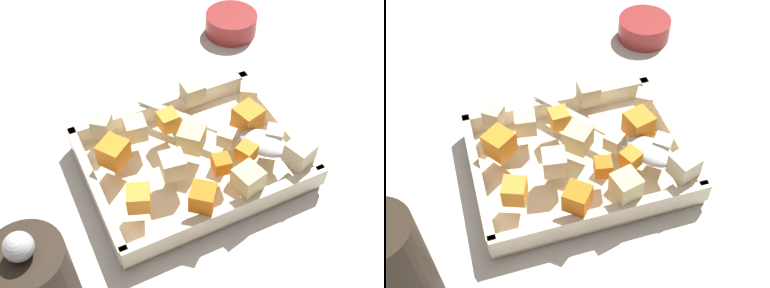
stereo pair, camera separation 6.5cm
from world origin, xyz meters
The scene contains 22 objects.
ground_plane centered at (0.00, 0.00, 0.00)m, with size 4.00×4.00×0.00m, color beige.
baking_dish centered at (0.00, 0.00, 0.01)m, with size 0.29×0.22×0.05m.
carrot_chunk_heap_top centered at (-0.10, -0.06, 0.06)m, with size 0.03×0.03×0.03m, color orange.
carrot_chunk_corner_nw centered at (0.02, -0.05, 0.06)m, with size 0.02×0.02×0.02m, color orange.
carrot_chunk_near_spoon centered at (-0.10, 0.02, 0.06)m, with size 0.03×0.03×0.03m, color orange.
carrot_chunk_near_left centered at (-0.01, 0.05, 0.06)m, with size 0.03×0.03×0.03m, color orange.
carrot_chunk_near_right centered at (0.06, -0.05, 0.06)m, with size 0.02×0.02×0.02m, color orange.
carrot_chunk_heap_side centered at (0.09, 0.00, 0.06)m, with size 0.03×0.03×0.03m, color orange.
carrot_chunk_far_left centered at (-0.03, -0.09, 0.06)m, with size 0.03×0.03×0.03m, color orange.
potato_chunk_front_center centered at (0.12, -0.08, 0.06)m, with size 0.03×0.03×0.03m, color beige.
potato_chunk_rim_edge centered at (0.10, -0.04, 0.06)m, with size 0.02×0.02×0.02m, color beige.
potato_chunk_corner_ne centered at (-0.10, 0.08, 0.06)m, with size 0.02×0.02×0.02m, color beige.
potato_chunk_back_center centered at (0.00, 0.00, 0.06)m, with size 0.03×0.03×0.03m, color #E0CC89.
potato_chunk_far_right centered at (0.03, -0.09, 0.06)m, with size 0.03×0.03×0.03m, color #E0CC89.
potato_chunk_mid_right centered at (0.04, 0.08, 0.06)m, with size 0.03×0.03×0.03m, color beige.
potato_chunk_corner_se centered at (-0.06, 0.05, 0.06)m, with size 0.03×0.03×0.03m, color beige.
potato_chunk_under_handle centered at (-0.04, -0.03, 0.06)m, with size 0.03×0.03×0.03m, color beige.
parsnip_chunk_center centered at (0.11, 0.05, 0.06)m, with size 0.02×0.02×0.02m, color silver.
parsnip_chunk_mid_left centered at (0.05, -0.02, 0.06)m, with size 0.02×0.02×0.02m, color beige.
serving_spoon centered at (0.08, -0.03, 0.05)m, with size 0.16×0.20×0.02m.
pepper_mill centered at (-0.23, -0.17, 0.10)m, with size 0.07×0.07×0.23m.
small_prep_bowl centered at (0.20, 0.25, 0.02)m, with size 0.09×0.09×0.04m, color maroon.
Camera 2 is at (-0.13, -0.42, 0.55)m, focal length 46.16 mm.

